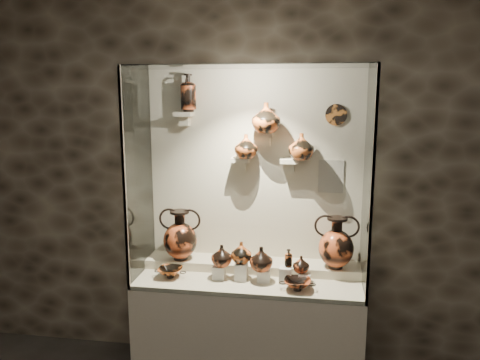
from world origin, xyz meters
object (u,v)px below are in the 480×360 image
object	(u,v)px
ovoid_vase_b	(266,118)
lekythos_small	(288,257)
amphora_left	(180,235)
jug_e	(301,264)
jug_b	(241,252)
jug_c	(261,259)
amphora_right	(336,242)
kylix_left	(170,271)
jug_a	(222,256)
ovoid_vase_a	(246,146)
lekythos_tall	(188,90)
kylix_right	(297,283)
ovoid_vase_c	(301,146)

from	to	relation	value
ovoid_vase_b	lekythos_small	bearing A→B (deg)	-40.13
amphora_left	jug_e	size ratio (longest dim) A/B	3.16
jug_b	jug_c	world-z (taller)	jug_b
amphora_right	jug_c	world-z (taller)	amphora_right
lekythos_small	kylix_left	xyz separation A→B (m)	(-0.89, -0.05, -0.15)
amphora_left	jug_a	world-z (taller)	amphora_left
jug_b	ovoid_vase_a	bearing A→B (deg)	106.88
jug_b	lekythos_tall	world-z (taller)	lekythos_tall
lekythos_tall	kylix_right	bearing A→B (deg)	-21.03
amphora_left	jug_c	distance (m)	0.70
jug_a	lekythos_tall	size ratio (longest dim) A/B	0.50
jug_c	ovoid_vase_b	bearing A→B (deg)	108.18
jug_c	kylix_left	world-z (taller)	jug_c
jug_c	ovoid_vase_a	xyz separation A→B (m)	(-0.15, 0.27, 0.80)
lekythos_tall	ovoid_vase_c	distance (m)	0.97
jug_a	ovoid_vase_a	world-z (taller)	ovoid_vase_a
kylix_right	lekythos_tall	bearing A→B (deg)	163.00
ovoid_vase_a	jug_b	bearing A→B (deg)	-94.07
kylix_left	ovoid_vase_a	world-z (taller)	ovoid_vase_a
amphora_left	jug_c	bearing A→B (deg)	-22.45
jug_a	ovoid_vase_b	distance (m)	1.09
lekythos_small	kylix_right	size ratio (longest dim) A/B	0.61
amphora_left	ovoid_vase_c	size ratio (longest dim) A/B	2.01
amphora_left	jug_b	bearing A→B (deg)	-23.91
kylix_right	jug_b	bearing A→B (deg)	169.45
jug_a	lekythos_small	size ratio (longest dim) A/B	1.09
amphora_left	ovoid_vase_a	xyz separation A→B (m)	(0.52, 0.07, 0.71)
kylix_left	ovoid_vase_b	bearing A→B (deg)	0.16
jug_a	jug_c	xyz separation A→B (m)	(0.30, -0.02, -0.00)
ovoid_vase_a	ovoid_vase_c	size ratio (longest dim) A/B	0.92
jug_c	kylix_left	bearing A→B (deg)	-159.69
amphora_right	kylix_left	xyz separation A→B (m)	(-1.24, -0.22, -0.22)
amphora_right	jug_a	world-z (taller)	amphora_right
kylix_right	ovoid_vase_b	bearing A→B (deg)	134.81
kylix_left	jug_a	bearing A→B (deg)	-15.41
jug_a	kylix_left	xyz separation A→B (m)	(-0.39, -0.04, -0.13)
kylix_right	ovoid_vase_b	xyz separation A→B (m)	(-0.27, 0.35, 1.15)
jug_c	kylix_left	size ratio (longest dim) A/B	0.76
lekythos_small	ovoid_vase_a	xyz separation A→B (m)	(-0.35, 0.24, 0.78)
ovoid_vase_c	jug_e	bearing A→B (deg)	-103.44
jug_c	kylix_right	world-z (taller)	jug_c
jug_c	lekythos_tall	xyz separation A→B (m)	(-0.61, 0.29, 1.22)
ovoid_vase_b	jug_e	bearing A→B (deg)	-29.02
jug_a	ovoid_vase_c	xyz separation A→B (m)	(0.57, 0.24, 0.81)
amphora_right	ovoid_vase_a	world-z (taller)	ovoid_vase_a
kylix_right	lekythos_small	bearing A→B (deg)	125.73
amphora_left	jug_a	bearing A→B (deg)	-31.89
jug_b	jug_c	size ratio (longest dim) A/B	0.90
amphora_left	jug_b	distance (m)	0.55
jug_c	kylix_left	distance (m)	0.70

